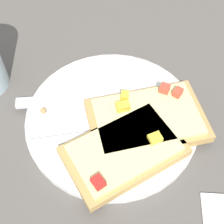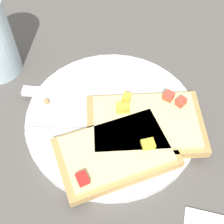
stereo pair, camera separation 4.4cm
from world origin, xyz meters
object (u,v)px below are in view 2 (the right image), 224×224
object	(u,v)px
fork	(107,133)
pizza_slice_corner	(116,152)
plate	(112,118)
pizza_slice_main	(145,124)
knife	(84,95)

from	to	relation	value
fork	pizza_slice_corner	size ratio (longest dim) A/B	1.13
plate	pizza_slice_corner	size ratio (longest dim) A/B	1.40
fork	pizza_slice_main	world-z (taller)	pizza_slice_main
plate	pizza_slice_corner	world-z (taller)	pizza_slice_corner
pizza_slice_main	knife	bearing A→B (deg)	-36.06
fork	knife	world-z (taller)	knife
pizza_slice_main	pizza_slice_corner	xyz separation A→B (m)	(0.05, -0.03, -0.00)
plate	knife	distance (m)	0.06
fork	pizza_slice_corner	bearing A→B (deg)	-68.68
fork	knife	distance (m)	0.08
plate	knife	xyz separation A→B (m)	(-0.03, -0.05, 0.01)
pizza_slice_main	pizza_slice_corner	bearing A→B (deg)	43.33
pizza_slice_main	pizza_slice_corner	distance (m)	0.06
plate	pizza_slice_corner	bearing A→B (deg)	18.09
pizza_slice_corner	knife	bearing A→B (deg)	94.85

